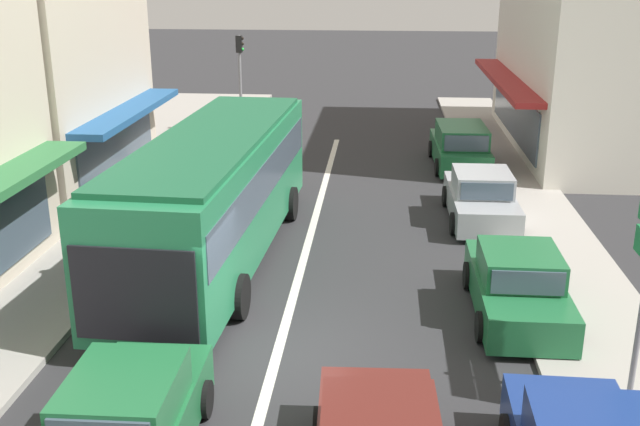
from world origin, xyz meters
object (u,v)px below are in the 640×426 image
(city_bus, at_px, (216,188))
(parked_sedan_kerb_second, at_px, (517,286))
(parked_sedan_kerb_third, at_px, (481,198))
(pedestrian_with_handbag_near, at_px, (88,241))
(hatchback_behind_bus_mid, at_px, (131,419))
(parked_wagon_kerb_rear, at_px, (460,147))
(pedestrian_browsing_midblock, at_px, (201,134))
(traffic_light_downstreet, at_px, (240,69))

(city_bus, distance_m, parked_sedan_kerb_second, 7.34)
(parked_sedan_kerb_third, relative_size, pedestrian_with_handbag_near, 2.59)
(hatchback_behind_bus_mid, distance_m, parked_wagon_kerb_rear, 18.46)
(parked_sedan_kerb_second, relative_size, parked_wagon_kerb_rear, 0.92)
(pedestrian_browsing_midblock, bearing_deg, traffic_light_downstreet, 81.14)
(parked_sedan_kerb_third, xyz_separation_m, parked_wagon_kerb_rear, (-0.05, 5.88, 0.08))
(traffic_light_downstreet, xyz_separation_m, pedestrian_with_handbag_near, (-0.65, -15.43, -1.79))
(parked_sedan_kerb_third, relative_size, traffic_light_downstreet, 1.00)
(parked_wagon_kerb_rear, relative_size, traffic_light_downstreet, 1.08)
(parked_sedan_kerb_second, relative_size, pedestrian_with_handbag_near, 2.58)
(parked_sedan_kerb_second, xyz_separation_m, pedestrian_with_handbag_near, (-9.44, 0.77, 0.40))
(hatchback_behind_bus_mid, distance_m, pedestrian_browsing_midblock, 17.43)
(city_bus, height_order, parked_sedan_kerb_second, city_bus)
(city_bus, bearing_deg, hatchback_behind_bus_mid, -87.13)
(hatchback_behind_bus_mid, bearing_deg, parked_wagon_kerb_rear, 69.87)
(city_bus, bearing_deg, parked_sedan_kerb_third, 28.36)
(pedestrian_with_handbag_near, bearing_deg, parked_sedan_kerb_second, -4.64)
(parked_sedan_kerb_second, xyz_separation_m, parked_sedan_kerb_third, (-0.03, 6.06, 0.00))
(parked_sedan_kerb_second, distance_m, traffic_light_downstreet, 18.56)
(city_bus, distance_m, parked_sedan_kerb_third, 7.82)
(parked_sedan_kerb_third, relative_size, parked_wagon_kerb_rear, 0.93)
(hatchback_behind_bus_mid, relative_size, parked_sedan_kerb_second, 0.89)
(traffic_light_downstreet, bearing_deg, parked_sedan_kerb_second, -61.50)
(parked_sedan_kerb_second, height_order, pedestrian_browsing_midblock, pedestrian_browsing_midblock)
(parked_sedan_kerb_third, height_order, traffic_light_downstreet, traffic_light_downstreet)
(traffic_light_downstreet, relative_size, pedestrian_browsing_midblock, 2.58)
(parked_sedan_kerb_third, distance_m, pedestrian_browsing_midblock, 11.04)
(pedestrian_with_handbag_near, xyz_separation_m, pedestrian_browsing_midblock, (-0.04, 11.00, -0.00))
(city_bus, relative_size, pedestrian_browsing_midblock, 6.73)
(city_bus, bearing_deg, parked_sedan_kerb_second, -19.34)
(city_bus, xyz_separation_m, parked_sedan_kerb_third, (6.79, 3.67, -1.22))
(pedestrian_with_handbag_near, bearing_deg, traffic_light_downstreet, 87.60)
(parked_sedan_kerb_third, xyz_separation_m, traffic_light_downstreet, (-8.76, 10.13, 2.19))
(city_bus, xyz_separation_m, pedestrian_browsing_midblock, (-2.65, 9.37, -0.81))
(pedestrian_browsing_midblock, bearing_deg, parked_sedan_kerb_third, -31.12)
(parked_wagon_kerb_rear, height_order, pedestrian_browsing_midblock, pedestrian_browsing_midblock)
(hatchback_behind_bus_mid, distance_m, pedestrian_with_handbag_near, 6.86)
(parked_wagon_kerb_rear, bearing_deg, hatchback_behind_bus_mid, -110.13)
(city_bus, xyz_separation_m, traffic_light_downstreet, (-1.96, 13.80, 0.97))
(traffic_light_downstreet, bearing_deg, hatchback_behind_bus_mid, -83.77)
(hatchback_behind_bus_mid, bearing_deg, pedestrian_browsing_midblock, 100.06)
(hatchback_behind_bus_mid, height_order, parked_sedan_kerb_third, hatchback_behind_bus_mid)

